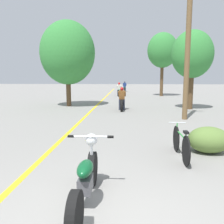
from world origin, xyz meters
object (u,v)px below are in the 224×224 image
object	(u,v)px
motorcycle_rider_far	(125,88)
roadside_tree_right_near	(192,55)
roadside_tree_right_far	(163,51)
roadside_tree_left	(68,53)
motorcycle_rider_lead	(122,101)
motorcycle_foreground	(86,179)
bicycle_parked	(181,143)
motorcycle_rider_mid	(119,91)
utility_pole	(188,48)

from	to	relation	value
motorcycle_rider_far	roadside_tree_right_near	bearing A→B (deg)	-76.02
roadside_tree_right_far	roadside_tree_left	xyz separation A→B (m)	(-7.55, -8.87, -1.04)
motorcycle_rider_lead	roadside_tree_right_near	bearing A→B (deg)	8.37
motorcycle_foreground	bicycle_parked	distance (m)	3.06
roadside_tree_right_near	motorcycle_foreground	distance (m)	12.65
roadside_tree_right_far	motorcycle_rider_mid	size ratio (longest dim) A/B	3.10
roadside_tree_left	motorcycle_rider_lead	xyz separation A→B (m)	(3.67, -1.66, -3.05)
bicycle_parked	roadside_tree_right_near	bearing A→B (deg)	74.19
utility_pole	motorcycle_rider_mid	size ratio (longest dim) A/B	3.10
roadside_tree_left	motorcycle_rider_lead	size ratio (longest dim) A/B	2.81
roadside_tree_right_far	motorcycle_rider_far	xyz separation A→B (m)	(-3.87, 7.05, -4.09)
utility_pole	motorcycle_rider_mid	world-z (taller)	utility_pole
roadside_tree_right_far	motorcycle_foreground	xyz separation A→B (m)	(-4.21, -21.34, -4.18)
utility_pole	roadside_tree_right_far	bearing A→B (deg)	86.53
motorcycle_foreground	motorcycle_rider_mid	world-z (taller)	motorcycle_rider_mid
motorcycle_rider_far	motorcycle_rider_mid	bearing A→B (deg)	-93.89
motorcycle_foreground	motorcycle_rider_far	xyz separation A→B (m)	(0.35, 28.39, 0.09)
motorcycle_rider_far	roadside_tree_left	bearing A→B (deg)	-103.01
motorcycle_rider_mid	motorcycle_foreground	bearing A→B (deg)	-89.58
roadside_tree_right_far	motorcycle_rider_lead	size ratio (longest dim) A/B	3.17
motorcycle_rider_lead	motorcycle_foreground	bearing A→B (deg)	-91.80
motorcycle_rider_lead	utility_pole	bearing A→B (deg)	-44.57
motorcycle_rider_lead	bicycle_parked	bearing A→B (deg)	-79.01
roadside_tree_left	bicycle_parked	world-z (taller)	roadside_tree_left
roadside_tree_left	utility_pole	bearing A→B (deg)	-34.76
bicycle_parked	motorcycle_rider_mid	bearing A→B (deg)	96.54
motorcycle_rider_lead	motorcycle_rider_far	distance (m)	17.58
motorcycle_rider_mid	bicycle_parked	world-z (taller)	motorcycle_rider_mid
motorcycle_foreground	motorcycle_rider_far	size ratio (longest dim) A/B	1.05
roadside_tree_right_near	bicycle_parked	size ratio (longest dim) A/B	2.68
motorcycle_foreground	bicycle_parked	xyz separation A→B (m)	(1.99, 2.32, -0.05)
roadside_tree_left	motorcycle_rider_far	xyz separation A→B (m)	(3.68, 15.92, -3.05)
motorcycle_rider_far	bicycle_parked	distance (m)	26.12
utility_pole	roadside_tree_left	bearing A→B (deg)	145.24
motorcycle_rider_lead	motorcycle_rider_far	xyz separation A→B (m)	(0.01, 17.58, -0.00)
roadside_tree_right_near	bicycle_parked	xyz separation A→B (m)	(-2.58, -9.11, -2.94)
motorcycle_rider_mid	motorcycle_rider_far	xyz separation A→B (m)	(0.50, 7.38, -0.02)
motorcycle_rider_lead	roadside_tree_left	bearing A→B (deg)	155.67
utility_pole	roadside_tree_right_near	distance (m)	3.81
utility_pole	roadside_tree_right_far	distance (m)	13.63
roadside_tree_right_far	utility_pole	bearing A→B (deg)	-93.47
utility_pole	motorcycle_rider_mid	bearing A→B (deg)	105.03
roadside_tree_right_near	motorcycle_rider_mid	bearing A→B (deg)	116.24
utility_pole	motorcycle_rider_lead	bearing A→B (deg)	135.43
roadside_tree_right_near	roadside_tree_left	distance (m)	7.97
roadside_tree_right_near	roadside_tree_left	size ratio (longest dim) A/B	0.84
roadside_tree_right_far	roadside_tree_left	size ratio (longest dim) A/B	1.13
motorcycle_rider_lead	bicycle_parked	size ratio (longest dim) A/B	1.13
roadside_tree_right_far	motorcycle_rider_lead	bearing A→B (deg)	-110.19
utility_pole	bicycle_parked	world-z (taller)	utility_pole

